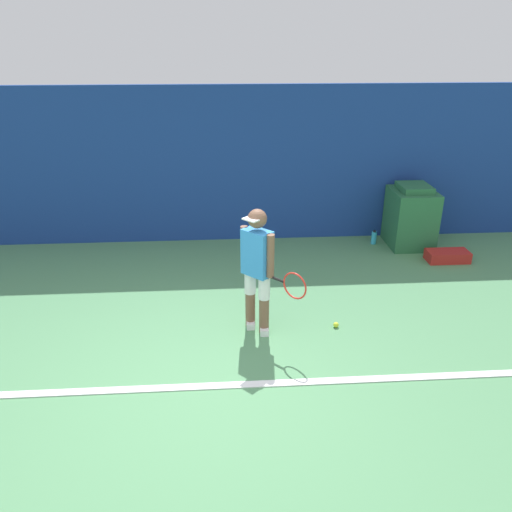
# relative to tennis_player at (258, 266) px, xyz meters

# --- Properties ---
(ground_plane) EXTENTS (24.00, 24.00, 0.00)m
(ground_plane) POSITION_rel_tennis_player_xyz_m (-0.59, -1.05, -0.85)
(ground_plane) COLOR #518C5B
(back_wall) EXTENTS (24.00, 0.10, 2.61)m
(back_wall) POSITION_rel_tennis_player_xyz_m (-0.59, 3.03, 0.45)
(back_wall) COLOR navy
(back_wall) RESTS_ON ground_plane
(court_baseline) EXTENTS (21.60, 0.10, 0.01)m
(court_baseline) POSITION_rel_tennis_player_xyz_m (-0.59, -1.07, -0.84)
(court_baseline) COLOR white
(court_baseline) RESTS_ON ground_plane
(tennis_player) EXTENTS (0.70, 0.70, 1.54)m
(tennis_player) POSITION_rel_tennis_player_xyz_m (0.00, 0.00, 0.00)
(tennis_player) COLOR brown
(tennis_player) RESTS_ON ground_plane
(tennis_ball) EXTENTS (0.07, 0.07, 0.07)m
(tennis_ball) POSITION_rel_tennis_player_xyz_m (0.96, -0.03, -0.82)
(tennis_ball) COLOR #D1E533
(tennis_ball) RESTS_ON ground_plane
(covered_chair) EXTENTS (0.70, 0.79, 1.06)m
(covered_chair) POSITION_rel_tennis_player_xyz_m (2.76, 2.53, -0.34)
(covered_chair) COLOR #28663D
(covered_chair) RESTS_ON ground_plane
(equipment_bag) EXTENTS (0.66, 0.31, 0.17)m
(equipment_bag) POSITION_rel_tennis_player_xyz_m (3.16, 1.81, -0.76)
(equipment_bag) COLOR #B2231E
(equipment_bag) RESTS_ON ground_plane
(water_bottle) EXTENTS (0.09, 0.09, 0.24)m
(water_bottle) POSITION_rel_tennis_player_xyz_m (2.19, 2.60, -0.74)
(water_bottle) COLOR #33ADD6
(water_bottle) RESTS_ON ground_plane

